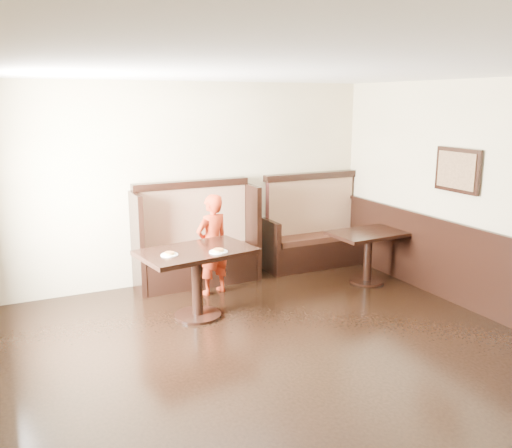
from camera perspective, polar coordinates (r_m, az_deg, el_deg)
ground at (r=5.14m, az=6.75°, el=-16.92°), size 7.00×7.00×0.00m
room_shell at (r=4.93m, az=2.20°, el=-9.53°), size 7.00×7.00×7.00m
booth_main at (r=7.71m, az=-6.34°, el=-2.37°), size 1.75×0.72×1.45m
booth_neighbor at (r=8.54m, az=6.09°, el=-1.17°), size 1.65×0.72×1.45m
table_main at (r=6.45m, az=-6.27°, el=-4.37°), size 1.42×1.01×0.83m
table_neighbor at (r=7.83m, az=11.74°, el=-2.14°), size 1.09×0.74×0.74m
child at (r=7.21m, az=-4.62°, el=-2.17°), size 0.57×0.45×1.36m
pizza_plate_left at (r=6.21m, az=-9.10°, el=-3.14°), size 0.20×0.20×0.04m
pizza_plate_right at (r=6.27m, az=-3.98°, el=-2.86°), size 0.22×0.22×0.04m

